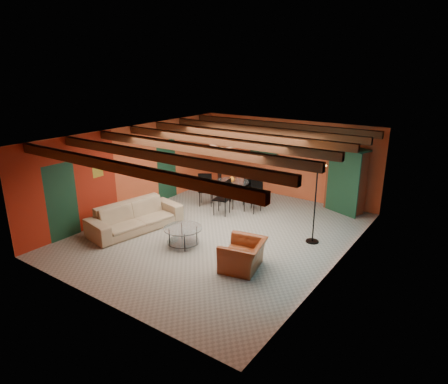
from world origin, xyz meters
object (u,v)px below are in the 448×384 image
Objects in this scene: sofa at (135,217)px; armoire at (346,181)px; floor_lamp at (315,204)px; armchair at (243,255)px; dining_table at (232,189)px; coffee_table at (183,237)px; potted_plant at (350,141)px; vase at (232,169)px.

armoire is (4.31, 4.82, 0.61)m from sofa.
armoire is 2.75m from floor_lamp.
armchair is 4.21m from dining_table.
coffee_table is 1.91× the size of potted_plant.
floor_lamp is at bearing -18.65° from vase.
sofa is at bearing -131.77° from potted_plant.
vase is (0.00, 0.00, 0.68)m from dining_table.
vase reaches higher than sofa.
floor_lamp is (0.75, 2.22, 0.71)m from armchair.
floor_lamp is at bearing -18.65° from dining_table.
vase is at bearing 0.00° from dining_table.
potted_plant is 3.72m from vase.
armoire is at bearing 160.15° from armchair.
armchair is 5.37m from potted_plant.
sofa is 3.67m from armchair.
dining_table reaches higher than armchair.
sofa is at bearing -109.30° from vase.
armoire is at bearing 27.13° from dining_table.
coffee_table is 5.53m from armoire.
dining_table is (-0.66, 3.22, 0.32)m from coffee_table.
coffee_table is 5.83m from potted_plant.
dining_table is at bearing 0.00° from vase.
potted_plant is at bearing 92.37° from floor_lamp.
coffee_table is 0.45× the size of dining_table.
dining_table reaches higher than coffee_table.
armoire reaches higher than coffee_table.
armchair is 0.49× the size of floor_lamp.
armoire is at bearing 92.37° from floor_lamp.
floor_lamp is (2.64, 2.11, 0.80)m from coffee_table.
dining_table is 11.03× the size of vase.
sofa is 2.56× the size of armchair.
armoire is (2.53, 4.86, 0.74)m from coffee_table.
sofa is at bearing 178.87° from coffee_table.
floor_lamp is (3.31, -1.12, 0.47)m from dining_table.
vase is (-3.19, -1.64, -0.99)m from potted_plant.
coffee_table is at bearing -80.48° from sofa.
potted_plant is at bearing 27.13° from vase.
sofa reaches higher than armchair.
coffee_table is at bearing -141.42° from floor_lamp.
dining_table is 1.12× the size of armoire.
sofa is 13.12× the size of vase.
vase is (-2.55, 3.34, 0.92)m from armchair.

